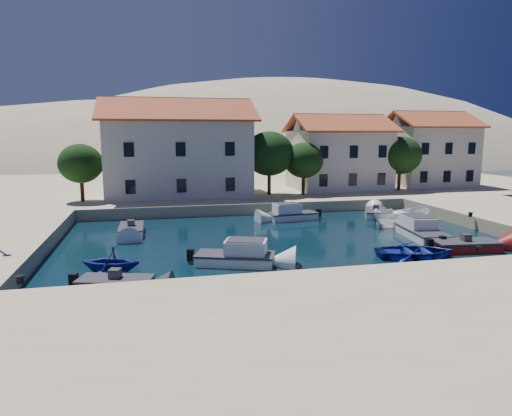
% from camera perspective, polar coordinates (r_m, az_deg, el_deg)
% --- Properties ---
extents(ground, '(400.00, 400.00, 0.00)m').
position_cam_1_polar(ground, '(22.47, 10.88, -9.63)').
color(ground, black).
rests_on(ground, ground).
extents(quay_south, '(52.00, 12.00, 1.00)m').
position_cam_1_polar(quay_south, '(17.36, 19.19, -14.04)').
color(quay_south, tan).
rests_on(quay_south, ground).
extents(quay_north, '(80.00, 36.00, 1.00)m').
position_cam_1_polar(quay_north, '(58.77, -2.40, 2.73)').
color(quay_north, tan).
rests_on(quay_north, ground).
extents(hills, '(254.00, 176.00, 99.00)m').
position_cam_1_polar(hills, '(149.17, -1.40, -2.54)').
color(hills, tan).
rests_on(hills, ground).
extents(building_left, '(14.70, 9.45, 9.70)m').
position_cam_1_polar(building_left, '(47.47, -9.78, 7.62)').
color(building_left, beige).
rests_on(building_left, quay_north).
extents(building_mid, '(10.50, 8.40, 8.30)m').
position_cam_1_polar(building_mid, '(52.69, 10.26, 6.99)').
color(building_mid, beige).
rests_on(building_mid, quay_north).
extents(building_right, '(9.45, 8.40, 8.80)m').
position_cam_1_polar(building_right, '(59.29, 20.68, 7.03)').
color(building_right, beige).
rests_on(building_right, quay_north).
extents(trees, '(37.30, 5.30, 6.45)m').
position_cam_1_polar(trees, '(46.82, 3.48, 6.37)').
color(trees, '#382314').
rests_on(trees, quay_north).
extents(bollards, '(29.36, 9.56, 0.30)m').
position_cam_1_polar(bollards, '(26.67, 13.11, -4.11)').
color(bollards, black).
rests_on(bollards, ground).
extents(motorboat_grey_sw, '(3.66, 2.38, 1.25)m').
position_cam_1_polar(motorboat_grey_sw, '(22.41, -17.15, -9.13)').
color(motorboat_grey_sw, '#36353A').
rests_on(motorboat_grey_sw, ground).
extents(cabin_cruiser_south, '(4.72, 3.22, 1.60)m').
position_cam_1_polar(cabin_cruiser_south, '(25.53, -2.63, -6.03)').
color(cabin_cruiser_south, white).
rests_on(cabin_cruiser_south, ground).
extents(rowboat_south, '(5.08, 4.02, 0.95)m').
position_cam_1_polar(rowboat_south, '(28.69, 19.26, -5.81)').
color(rowboat_south, navy).
rests_on(rowboat_south, ground).
extents(motorboat_red_se, '(4.19, 2.23, 1.25)m').
position_cam_1_polar(motorboat_red_se, '(31.36, 24.71, -4.33)').
color(motorboat_red_se, maroon).
rests_on(motorboat_red_se, ground).
extents(cabin_cruiser_east, '(2.78, 5.36, 1.60)m').
position_cam_1_polar(cabin_cruiser_east, '(33.95, 20.01, -2.73)').
color(cabin_cruiser_east, white).
rests_on(cabin_cruiser_east, ground).
extents(boat_east, '(4.86, 2.03, 1.85)m').
position_cam_1_polar(boat_east, '(37.26, 17.73, -2.32)').
color(boat_east, white).
rests_on(boat_east, ground).
extents(motorboat_white_ne, '(3.19, 4.11, 1.25)m').
position_cam_1_polar(motorboat_white_ne, '(41.35, 14.74, -0.65)').
color(motorboat_white_ne, white).
rests_on(motorboat_white_ne, ground).
extents(rowboat_west, '(3.69, 3.42, 1.61)m').
position_cam_1_polar(rowboat_west, '(25.23, -17.63, -7.79)').
color(rowboat_west, navy).
rests_on(rowboat_west, ground).
extents(motorboat_white_west, '(1.74, 3.86, 1.25)m').
position_cam_1_polar(motorboat_white_west, '(34.30, -15.31, -2.69)').
color(motorboat_white_west, white).
rests_on(motorboat_white_west, ground).
extents(cabin_cruiser_north, '(4.27, 2.18, 1.60)m').
position_cam_1_polar(cabin_cruiser_north, '(38.62, 4.64, -0.79)').
color(cabin_cruiser_north, white).
rests_on(cabin_cruiser_north, ground).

